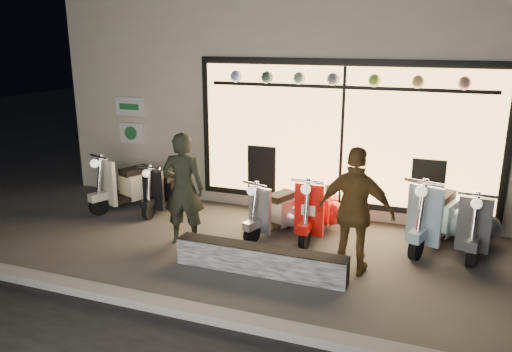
{
  "coord_description": "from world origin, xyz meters",
  "views": [
    {
      "loc": [
        2.37,
        -6.73,
        3.26
      ],
      "look_at": [
        -0.33,
        0.6,
        1.05
      ],
      "focal_mm": 35.0,
      "sensor_mm": 36.0,
      "label": 1
    }
  ],
  "objects_px": {
    "scooter_silver": "(279,210)",
    "graffiti_barrier": "(260,260)",
    "woman": "(355,212)",
    "scooter_red": "(318,208)",
    "man": "(183,189)"
  },
  "relations": [
    {
      "from": "graffiti_barrier",
      "to": "scooter_silver",
      "type": "relative_size",
      "value": 1.86
    },
    {
      "from": "graffiti_barrier",
      "to": "scooter_silver",
      "type": "xyz_separation_m",
      "value": [
        -0.22,
        1.58,
        0.19
      ]
    },
    {
      "from": "graffiti_barrier",
      "to": "scooter_red",
      "type": "relative_size",
      "value": 1.68
    },
    {
      "from": "graffiti_barrier",
      "to": "woman",
      "type": "bearing_deg",
      "value": 21.6
    },
    {
      "from": "man",
      "to": "woman",
      "type": "relative_size",
      "value": 1.0
    },
    {
      "from": "man",
      "to": "woman",
      "type": "bearing_deg",
      "value": 164.63
    },
    {
      "from": "scooter_red",
      "to": "graffiti_barrier",
      "type": "bearing_deg",
      "value": -100.13
    },
    {
      "from": "graffiti_barrier",
      "to": "man",
      "type": "relative_size",
      "value": 1.37
    },
    {
      "from": "scooter_silver",
      "to": "graffiti_barrier",
      "type": "bearing_deg",
      "value": -60.5
    },
    {
      "from": "man",
      "to": "woman",
      "type": "distance_m",
      "value": 2.75
    },
    {
      "from": "graffiti_barrier",
      "to": "man",
      "type": "distance_m",
      "value": 1.8
    },
    {
      "from": "scooter_silver",
      "to": "man",
      "type": "xyz_separation_m",
      "value": [
        -1.31,
        -0.96,
        0.52
      ]
    },
    {
      "from": "graffiti_barrier",
      "to": "woman",
      "type": "distance_m",
      "value": 1.5
    },
    {
      "from": "scooter_red",
      "to": "scooter_silver",
      "type": "bearing_deg",
      "value": -157.41
    },
    {
      "from": "graffiti_barrier",
      "to": "man",
      "type": "bearing_deg",
      "value": 157.78
    }
  ]
}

